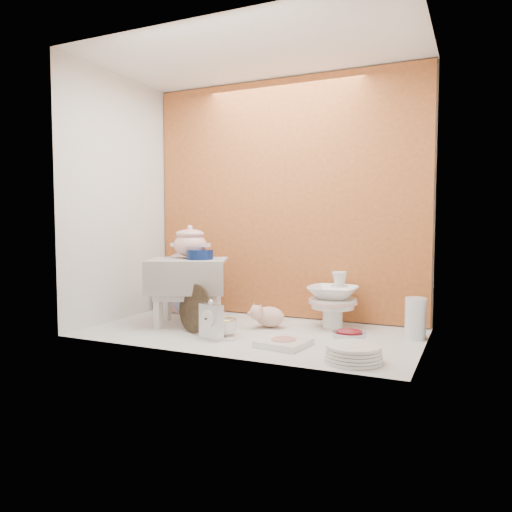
{
  "coord_description": "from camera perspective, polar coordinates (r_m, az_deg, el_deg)",
  "views": [
    {
      "loc": [
        1.12,
        -2.39,
        0.61
      ],
      "look_at": [
        0.02,
        0.02,
        0.42
      ],
      "focal_mm": 34.24,
      "sensor_mm": 36.0,
      "label": 1
    }
  ],
  "objects": [
    {
      "name": "ground",
      "position": [
        2.71,
        -0.57,
        -8.91
      ],
      "size": [
        1.8,
        1.8,
        0.0
      ],
      "primitive_type": "plane",
      "color": "silver",
      "rests_on": "ground"
    },
    {
      "name": "niche_shell",
      "position": [
        2.82,
        0.99,
        10.6
      ],
      "size": [
        1.86,
        1.03,
        1.53
      ],
      "color": "#C06430",
      "rests_on": "ground"
    },
    {
      "name": "step_stool",
      "position": [
        2.91,
        -7.9,
        -4.16
      ],
      "size": [
        0.56,
        0.53,
        0.39
      ],
      "primitive_type": null,
      "rotation": [
        0.0,
        0.0,
        0.41
      ],
      "color": "silver",
      "rests_on": "ground"
    },
    {
      "name": "soup_tureen",
      "position": [
        2.96,
        -7.7,
        1.68
      ],
      "size": [
        0.3,
        0.3,
        0.2
      ],
      "primitive_type": null,
      "rotation": [
        0.0,
        0.0,
        0.27
      ],
      "color": "white",
      "rests_on": "step_stool"
    },
    {
      "name": "cobalt_bowl",
      "position": [
        2.85,
        -6.57,
        0.17
      ],
      "size": [
        0.18,
        0.18,
        0.06
      ],
      "primitive_type": "cylinder",
      "rotation": [
        0.0,
        0.0,
        -0.21
      ],
      "color": "#0A1C4D",
      "rests_on": "step_stool"
    },
    {
      "name": "floral_platter",
      "position": [
        3.31,
        -8.73,
        -3.08
      ],
      "size": [
        0.43,
        0.19,
        0.4
      ],
      "primitive_type": null,
      "rotation": [
        0.0,
        0.0,
        0.13
      ],
      "color": "silver",
      "rests_on": "ground"
    },
    {
      "name": "blue_white_vase",
      "position": [
        3.27,
        -7.57,
        -4.29
      ],
      "size": [
        0.3,
        0.3,
        0.27
      ],
      "primitive_type": "imported",
      "rotation": [
        0.0,
        0.0,
        0.18
      ],
      "color": "silver",
      "rests_on": "ground"
    },
    {
      "name": "lacquer_tray",
      "position": [
        2.7,
        -7.19,
        -6.11
      ],
      "size": [
        0.27,
        0.15,
        0.27
      ],
      "primitive_type": null,
      "rotation": [
        0.0,
        0.0,
        -0.39
      ],
      "color": "black",
      "rests_on": "ground"
    },
    {
      "name": "mantel_clock",
      "position": [
        2.55,
        -5.25,
        -7.43
      ],
      "size": [
        0.15,
        0.09,
        0.2
      ],
      "primitive_type": "cube",
      "rotation": [
        0.0,
        0.0,
        -0.3
      ],
      "color": "silver",
      "rests_on": "ground"
    },
    {
      "name": "plush_pig",
      "position": [
        2.82,
        1.63,
        -7.07
      ],
      "size": [
        0.26,
        0.22,
        0.13
      ],
      "primitive_type": "ellipsoid",
      "rotation": [
        0.0,
        0.0,
        0.39
      ],
      "color": "beige",
      "rests_on": "ground"
    },
    {
      "name": "teacup_saucer",
      "position": [
        2.6,
        -3.57,
        -9.36
      ],
      "size": [
        0.2,
        0.2,
        0.01
      ],
      "primitive_type": "cylinder",
      "rotation": [
        0.0,
        0.0,
        0.17
      ],
      "color": "white",
      "rests_on": "ground"
    },
    {
      "name": "gold_rim_teacup",
      "position": [
        2.58,
        -3.58,
        -8.23
      ],
      "size": [
        0.15,
        0.15,
        0.09
      ],
      "primitive_type": "imported",
      "rotation": [
        0.0,
        0.0,
        -0.39
      ],
      "color": "white",
      "rests_on": "teacup_saucer"
    },
    {
      "name": "lattice_dish",
      "position": [
        2.42,
        3.24,
        -10.09
      ],
      "size": [
        0.25,
        0.25,
        0.03
      ],
      "primitive_type": "cube",
      "rotation": [
        0.0,
        0.0,
        -0.14
      ],
      "color": "white",
      "rests_on": "ground"
    },
    {
      "name": "dinner_plate_stack",
      "position": [
        2.19,
        11.32,
        -11.07
      ],
      "size": [
        0.31,
        0.31,
        0.07
      ],
      "primitive_type": "cylinder",
      "rotation": [
        0.0,
        0.0,
        0.23
      ],
      "color": "white",
      "rests_on": "ground"
    },
    {
      "name": "crystal_bowl",
      "position": [
        2.52,
        10.83,
        -9.31
      ],
      "size": [
        0.23,
        0.23,
        0.05
      ],
      "primitive_type": "imported",
      "rotation": [
        0.0,
        0.0,
        -0.41
      ],
      "color": "silver",
      "rests_on": "ground"
    },
    {
      "name": "clear_glass_vase",
      "position": [
        2.68,
        18.13,
        -6.93
      ],
      "size": [
        0.14,
        0.14,
        0.21
      ],
      "primitive_type": "cylinder",
      "rotation": [
        0.0,
        0.0,
        0.34
      ],
      "color": "silver",
      "rests_on": "ground"
    },
    {
      "name": "porcelain_tower",
      "position": [
        2.83,
        8.96,
        -5.04
      ],
      "size": [
        0.36,
        0.36,
        0.33
      ],
      "primitive_type": null,
      "rotation": [
        0.0,
        0.0,
        0.33
      ],
      "color": "white",
      "rests_on": "ground"
    }
  ]
}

